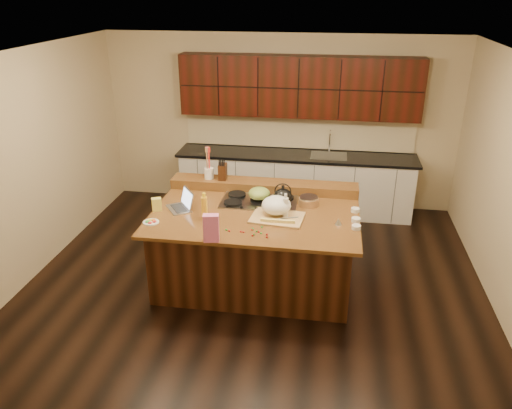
# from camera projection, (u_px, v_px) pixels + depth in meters

# --- Properties ---
(room) EXTENTS (5.52, 5.02, 2.72)m
(room) POSITION_uv_depth(u_px,v_px,m) (255.00, 178.00, 5.63)
(room) COLOR black
(room) RESTS_ON ground
(island) EXTENTS (2.40, 1.60, 0.92)m
(island) POSITION_uv_depth(u_px,v_px,m) (255.00, 247.00, 5.99)
(island) COLOR black
(island) RESTS_ON ground
(back_ledge) EXTENTS (2.40, 0.30, 0.12)m
(back_ledge) POSITION_uv_depth(u_px,v_px,m) (264.00, 186.00, 6.41)
(back_ledge) COLOR black
(back_ledge) RESTS_ON island
(cooktop) EXTENTS (0.92, 0.52, 0.05)m
(cooktop) POSITION_uv_depth(u_px,v_px,m) (259.00, 201.00, 6.07)
(cooktop) COLOR gray
(cooktop) RESTS_ON island
(back_counter) EXTENTS (3.70, 0.66, 2.40)m
(back_counter) POSITION_uv_depth(u_px,v_px,m) (297.00, 150.00, 7.75)
(back_counter) COLOR silver
(back_counter) RESTS_ON ground
(kettle) EXTENTS (0.24, 0.24, 0.20)m
(kettle) POSITION_uv_depth(u_px,v_px,m) (283.00, 197.00, 5.86)
(kettle) COLOR black
(kettle) RESTS_ON cooktop
(green_bowl) EXTENTS (0.27, 0.27, 0.14)m
(green_bowl) POSITION_uv_depth(u_px,v_px,m) (259.00, 193.00, 6.03)
(green_bowl) COLOR olive
(green_bowl) RESTS_ON cooktop
(laptop) EXTENTS (0.40, 0.41, 0.23)m
(laptop) POSITION_uv_depth(u_px,v_px,m) (183.00, 204.00, 5.88)
(laptop) COLOR #B7B7BC
(laptop) RESTS_ON island
(oil_bottle) EXTENTS (0.08, 0.08, 0.27)m
(oil_bottle) POSITION_uv_depth(u_px,v_px,m) (204.00, 208.00, 5.59)
(oil_bottle) COLOR yellow
(oil_bottle) RESTS_ON island
(vinegar_bottle) EXTENTS (0.07, 0.07, 0.25)m
(vinegar_bottle) POSITION_uv_depth(u_px,v_px,m) (285.00, 208.00, 5.62)
(vinegar_bottle) COLOR silver
(vinegar_bottle) RESTS_ON island
(wooden_tray) EXTENTS (0.62, 0.49, 0.24)m
(wooden_tray) POSITION_uv_depth(u_px,v_px,m) (277.00, 208.00, 5.66)
(wooden_tray) COLOR tan
(wooden_tray) RESTS_ON island
(ramekin_a) EXTENTS (0.13, 0.13, 0.04)m
(ramekin_a) POSITION_uv_depth(u_px,v_px,m) (356.00, 227.00, 5.41)
(ramekin_a) COLOR white
(ramekin_a) RESTS_ON island
(ramekin_b) EXTENTS (0.12, 0.12, 0.04)m
(ramekin_b) POSITION_uv_depth(u_px,v_px,m) (355.00, 210.00, 5.82)
(ramekin_b) COLOR white
(ramekin_b) RESTS_ON island
(ramekin_c) EXTENTS (0.10, 0.10, 0.04)m
(ramekin_c) POSITION_uv_depth(u_px,v_px,m) (356.00, 220.00, 5.58)
(ramekin_c) COLOR white
(ramekin_c) RESTS_ON island
(strainer_bowl) EXTENTS (0.25, 0.25, 0.09)m
(strainer_bowl) POSITION_uv_depth(u_px,v_px,m) (309.00, 202.00, 5.98)
(strainer_bowl) COLOR #996B3F
(strainer_bowl) RESTS_ON island
(kitchen_timer) EXTENTS (0.09, 0.09, 0.07)m
(kitchen_timer) POSITION_uv_depth(u_px,v_px,m) (338.00, 221.00, 5.51)
(kitchen_timer) COLOR silver
(kitchen_timer) RESTS_ON island
(pink_bag) EXTENTS (0.17, 0.11, 0.30)m
(pink_bag) POSITION_uv_depth(u_px,v_px,m) (211.00, 228.00, 5.11)
(pink_bag) COLOR pink
(pink_bag) RESTS_ON island
(candy_plate) EXTENTS (0.23, 0.23, 0.01)m
(candy_plate) POSITION_uv_depth(u_px,v_px,m) (151.00, 222.00, 5.56)
(candy_plate) COLOR white
(candy_plate) RESTS_ON island
(package_box) EXTENTS (0.13, 0.12, 0.15)m
(package_box) POSITION_uv_depth(u_px,v_px,m) (157.00, 204.00, 5.83)
(package_box) COLOR #F1E155
(package_box) RESTS_ON island
(utensil_crock) EXTENTS (0.15, 0.15, 0.14)m
(utensil_crock) POSITION_uv_depth(u_px,v_px,m) (209.00, 173.00, 6.46)
(utensil_crock) COLOR white
(utensil_crock) RESTS_ON back_ledge
(knife_block) EXTENTS (0.11, 0.17, 0.20)m
(knife_block) POSITION_uv_depth(u_px,v_px,m) (223.00, 172.00, 6.42)
(knife_block) COLOR black
(knife_block) RESTS_ON back_ledge
(gumdrop_0) EXTENTS (0.02, 0.02, 0.02)m
(gumdrop_0) POSITION_uv_depth(u_px,v_px,m) (259.00, 232.00, 5.34)
(gumdrop_0) COLOR red
(gumdrop_0) RESTS_ON island
(gumdrop_1) EXTENTS (0.02, 0.02, 0.02)m
(gumdrop_1) POSITION_uv_depth(u_px,v_px,m) (253.00, 229.00, 5.39)
(gumdrop_1) COLOR #198C26
(gumdrop_1) RESTS_ON island
(gumdrop_2) EXTENTS (0.02, 0.02, 0.02)m
(gumdrop_2) POSITION_uv_depth(u_px,v_px,m) (267.00, 237.00, 5.23)
(gumdrop_2) COLOR red
(gumdrop_2) RESTS_ON island
(gumdrop_3) EXTENTS (0.02, 0.02, 0.02)m
(gumdrop_3) POSITION_uv_depth(u_px,v_px,m) (254.00, 235.00, 5.28)
(gumdrop_3) COLOR #198C26
(gumdrop_3) RESTS_ON island
(gumdrop_4) EXTENTS (0.02, 0.02, 0.02)m
(gumdrop_4) POSITION_uv_depth(u_px,v_px,m) (252.00, 230.00, 5.38)
(gumdrop_4) COLOR red
(gumdrop_4) RESTS_ON island
(gumdrop_5) EXTENTS (0.02, 0.02, 0.02)m
(gumdrop_5) POSITION_uv_depth(u_px,v_px,m) (257.00, 231.00, 5.34)
(gumdrop_5) COLOR #198C26
(gumdrop_5) RESTS_ON island
(gumdrop_6) EXTENTS (0.02, 0.02, 0.02)m
(gumdrop_6) POSITION_uv_depth(u_px,v_px,m) (267.00, 234.00, 5.28)
(gumdrop_6) COLOR red
(gumdrop_6) RESTS_ON island
(gumdrop_7) EXTENTS (0.02, 0.02, 0.02)m
(gumdrop_7) POSITION_uv_depth(u_px,v_px,m) (252.00, 228.00, 5.41)
(gumdrop_7) COLOR #198C26
(gumdrop_7) RESTS_ON island
(gumdrop_8) EXTENTS (0.02, 0.02, 0.02)m
(gumdrop_8) POSITION_uv_depth(u_px,v_px,m) (252.00, 235.00, 5.26)
(gumdrop_8) COLOR red
(gumdrop_8) RESTS_ON island
(gumdrop_9) EXTENTS (0.02, 0.02, 0.02)m
(gumdrop_9) POSITION_uv_depth(u_px,v_px,m) (226.00, 230.00, 5.38)
(gumdrop_9) COLOR #198C26
(gumdrop_9) RESTS_ON island
(gumdrop_10) EXTENTS (0.02, 0.02, 0.02)m
(gumdrop_10) POSITION_uv_depth(u_px,v_px,m) (229.00, 231.00, 5.36)
(gumdrop_10) COLOR red
(gumdrop_10) RESTS_ON island
(gumdrop_11) EXTENTS (0.02, 0.02, 0.02)m
(gumdrop_11) POSITION_uv_depth(u_px,v_px,m) (261.00, 233.00, 5.30)
(gumdrop_11) COLOR #198C26
(gumdrop_11) RESTS_ON island
(gumdrop_12) EXTENTS (0.02, 0.02, 0.02)m
(gumdrop_12) POSITION_uv_depth(u_px,v_px,m) (241.00, 232.00, 5.34)
(gumdrop_12) COLOR red
(gumdrop_12) RESTS_ON island
(gumdrop_13) EXTENTS (0.02, 0.02, 0.02)m
(gumdrop_13) POSITION_uv_depth(u_px,v_px,m) (262.00, 227.00, 5.44)
(gumdrop_13) COLOR #198C26
(gumdrop_13) RESTS_ON island
(gumdrop_14) EXTENTS (0.02, 0.02, 0.02)m
(gumdrop_14) POSITION_uv_depth(u_px,v_px,m) (244.00, 232.00, 5.33)
(gumdrop_14) COLOR red
(gumdrop_14) RESTS_ON island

